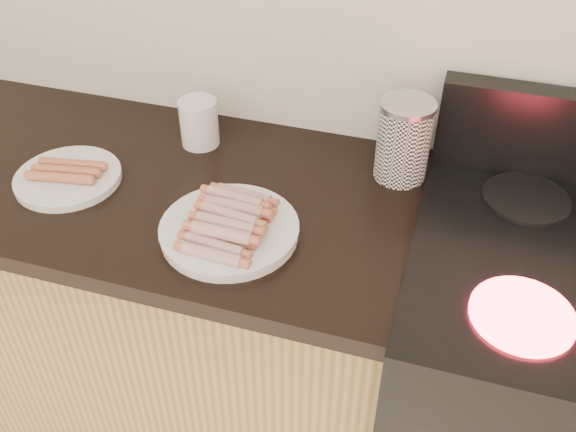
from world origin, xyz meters
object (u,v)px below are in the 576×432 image
(main_plate, at_px, (229,231))
(mug, at_px, (199,123))
(canister, at_px, (404,140))
(stove, at_px, (554,413))
(side_plate, at_px, (68,178))

(main_plate, distance_m, mug, 0.35)
(main_plate, xyz_separation_m, canister, (0.29, 0.30, 0.08))
(main_plate, height_order, mug, mug)
(stove, height_order, canister, canister)
(main_plate, relative_size, side_plate, 1.18)
(side_plate, distance_m, canister, 0.74)
(stove, bearing_deg, mug, 168.36)
(side_plate, height_order, canister, canister)
(stove, height_order, mug, mug)
(canister, bearing_deg, side_plate, -161.24)
(stove, height_order, main_plate, main_plate)
(side_plate, bearing_deg, canister, 18.76)
(mug, bearing_deg, main_plate, -57.52)
(stove, bearing_deg, main_plate, -171.81)
(stove, height_order, side_plate, side_plate)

